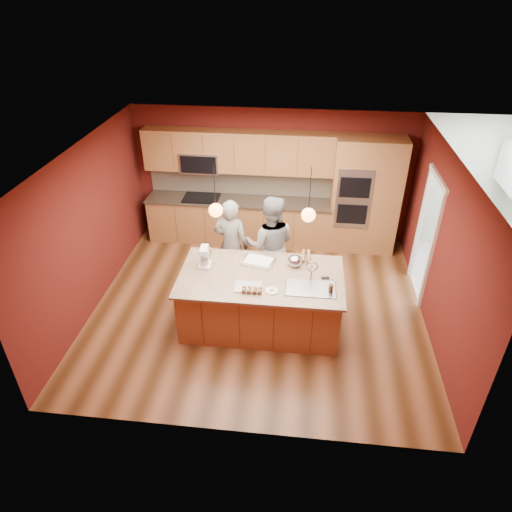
# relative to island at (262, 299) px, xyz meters

# --- Properties ---
(floor) EXTENTS (5.50, 5.50, 0.00)m
(floor) POSITION_rel_island_xyz_m (-0.10, 0.41, -0.47)
(floor) COLOR #452610
(floor) RESTS_ON ground
(ceiling) EXTENTS (5.50, 5.50, 0.00)m
(ceiling) POSITION_rel_island_xyz_m (-0.10, 0.41, 2.23)
(ceiling) COLOR white
(ceiling) RESTS_ON ground
(wall_back) EXTENTS (5.50, 0.00, 5.50)m
(wall_back) POSITION_rel_island_xyz_m (-0.10, 2.91, 0.88)
(wall_back) COLOR #521410
(wall_back) RESTS_ON ground
(wall_front) EXTENTS (5.50, 0.00, 5.50)m
(wall_front) POSITION_rel_island_xyz_m (-0.10, -2.09, 0.88)
(wall_front) COLOR #521410
(wall_front) RESTS_ON ground
(wall_left) EXTENTS (0.00, 5.00, 5.00)m
(wall_left) POSITION_rel_island_xyz_m (-2.85, 0.41, 0.88)
(wall_left) COLOR #521410
(wall_left) RESTS_ON ground
(wall_right) EXTENTS (0.00, 5.00, 5.00)m
(wall_right) POSITION_rel_island_xyz_m (2.65, 0.41, 0.88)
(wall_right) COLOR #521410
(wall_right) RESTS_ON ground
(cabinet_run) EXTENTS (3.74, 0.64, 2.30)m
(cabinet_run) POSITION_rel_island_xyz_m (-0.78, 2.65, 0.51)
(cabinet_run) COLOR #926036
(cabinet_run) RESTS_ON floor
(oven_column) EXTENTS (1.30, 0.62, 2.30)m
(oven_column) POSITION_rel_island_xyz_m (1.74, 2.60, 0.68)
(oven_column) COLOR #926036
(oven_column) RESTS_ON floor
(doorway_trim) EXTENTS (0.08, 1.11, 2.20)m
(doorway_trim) POSITION_rel_island_xyz_m (2.63, 1.21, 0.58)
(doorway_trim) COLOR white
(doorway_trim) RESTS_ON wall_right
(pendant_left) EXTENTS (0.20, 0.20, 0.80)m
(pendant_left) POSITION_rel_island_xyz_m (-0.67, 0.00, 1.53)
(pendant_left) COLOR black
(pendant_left) RESTS_ON ceiling
(pendant_right) EXTENTS (0.20, 0.20, 0.80)m
(pendant_right) POSITION_rel_island_xyz_m (0.64, 0.00, 1.53)
(pendant_right) COLOR black
(pendant_right) RESTS_ON ceiling
(island) EXTENTS (2.51, 1.41, 1.30)m
(island) POSITION_rel_island_xyz_m (0.00, 0.00, 0.00)
(island) COLOR #926036
(island) RESTS_ON floor
(person_left) EXTENTS (0.69, 0.52, 1.71)m
(person_left) POSITION_rel_island_xyz_m (-0.63, 0.96, 0.38)
(person_left) COLOR black
(person_left) RESTS_ON floor
(person_right) EXTENTS (0.88, 0.69, 1.80)m
(person_right) POSITION_rel_island_xyz_m (0.04, 0.96, 0.43)
(person_right) COLOR slate
(person_right) RESTS_ON floor
(stand_mixer) EXTENTS (0.19, 0.26, 0.34)m
(stand_mixer) POSITION_rel_island_xyz_m (-0.92, 0.17, 0.60)
(stand_mixer) COLOR white
(stand_mixer) RESTS_ON island
(sheet_cake) EXTENTS (0.56, 0.47, 0.05)m
(sheet_cake) POSITION_rel_island_xyz_m (-0.10, 0.37, 0.47)
(sheet_cake) COLOR silver
(sheet_cake) RESTS_ON island
(cooling_rack) EXTENTS (0.40, 0.29, 0.02)m
(cooling_rack) POSITION_rel_island_xyz_m (-0.17, -0.32, 0.46)
(cooling_rack) COLOR #A8ACAF
(cooling_rack) RESTS_ON island
(mixing_bowl) EXTENTS (0.23, 0.23, 0.20)m
(mixing_bowl) POSITION_rel_island_xyz_m (0.48, 0.33, 0.54)
(mixing_bowl) COLOR #A9AAAF
(mixing_bowl) RESTS_ON island
(plate) EXTENTS (0.19, 0.19, 0.01)m
(plate) POSITION_rel_island_xyz_m (0.18, -0.37, 0.46)
(plate) COLOR white
(plate) RESTS_ON island
(tumbler) EXTENTS (0.07, 0.07, 0.13)m
(tumbler) POSITION_rel_island_xyz_m (1.03, -0.30, 0.52)
(tumbler) COLOR #3C240F
(tumbler) RESTS_ON island
(phone) EXTENTS (0.13, 0.08, 0.01)m
(phone) POSITION_rel_island_xyz_m (0.96, 0.04, 0.46)
(phone) COLOR black
(phone) RESTS_ON island
(cupcakes_left) EXTENTS (0.16, 0.24, 0.07)m
(cupcakes_left) POSITION_rel_island_xyz_m (-0.97, 0.52, 0.49)
(cupcakes_left) COLOR #B0864A
(cupcakes_left) RESTS_ON island
(cupcakes_rack) EXTENTS (0.31, 0.15, 0.07)m
(cupcakes_rack) POSITION_rel_island_xyz_m (-0.10, -0.43, 0.50)
(cupcakes_rack) COLOR #B0864A
(cupcakes_rack) RESTS_ON island
(cupcakes_right) EXTENTS (0.17, 0.35, 0.08)m
(cupcakes_right) POSITION_rel_island_xyz_m (0.66, 0.58, 0.49)
(cupcakes_right) COLOR #B0864A
(cupcakes_right) RESTS_ON island
(washer) EXTENTS (0.72, 0.73, 0.94)m
(washer) POSITION_rel_island_xyz_m (4.09, 1.26, -0.00)
(washer) COLOR white
(washer) RESTS_ON floor
(dryer) EXTENTS (0.58, 0.60, 0.93)m
(dryer) POSITION_rel_island_xyz_m (4.09, 1.98, -0.01)
(dryer) COLOR white
(dryer) RESTS_ON floor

